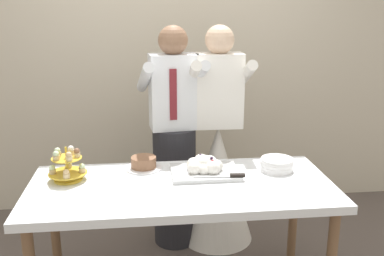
% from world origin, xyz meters
% --- Properties ---
extents(rear_wall, '(5.20, 0.10, 2.90)m').
position_xyz_m(rear_wall, '(0.00, 1.46, 1.45)').
color(rear_wall, beige).
rests_on(rear_wall, ground_plane).
extents(dessert_table, '(1.80, 0.80, 0.78)m').
position_xyz_m(dessert_table, '(0.00, 0.00, 0.70)').
color(dessert_table, silver).
rests_on(dessert_table, ground_plane).
extents(cupcake_stand, '(0.23, 0.23, 0.21)m').
position_xyz_m(cupcake_stand, '(-0.67, 0.14, 0.86)').
color(cupcake_stand, gold).
rests_on(cupcake_stand, dessert_table).
extents(main_cake_tray, '(0.44, 0.31, 0.12)m').
position_xyz_m(main_cake_tray, '(0.16, 0.15, 0.82)').
color(main_cake_tray, silver).
rests_on(main_cake_tray, dessert_table).
extents(plate_stack, '(0.21, 0.21, 0.08)m').
position_xyz_m(plate_stack, '(0.63, 0.16, 0.81)').
color(plate_stack, white).
rests_on(plate_stack, dessert_table).
extents(round_cake, '(0.24, 0.24, 0.08)m').
position_xyz_m(round_cake, '(-0.22, 0.28, 0.81)').
color(round_cake, white).
rests_on(round_cake, dessert_table).
extents(person_groom, '(0.51, 0.53, 1.66)m').
position_xyz_m(person_groom, '(0.01, 0.71, 0.75)').
color(person_groom, '#232328').
rests_on(person_groom, ground_plane).
extents(person_bride, '(0.56, 0.56, 1.66)m').
position_xyz_m(person_bride, '(0.34, 0.72, 0.58)').
color(person_bride, white).
rests_on(person_bride, ground_plane).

